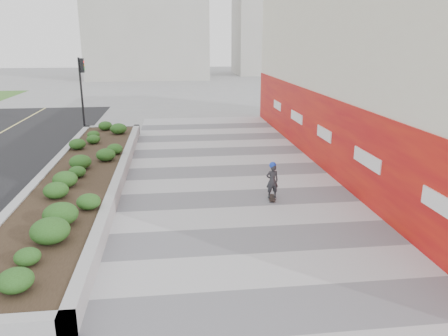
# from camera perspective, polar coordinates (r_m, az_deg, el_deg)

# --- Properties ---
(ground) EXTENTS (160.00, 160.00, 0.00)m
(ground) POSITION_cam_1_polar(r_m,az_deg,el_deg) (10.36, 6.36, -13.55)
(ground) COLOR gray
(ground) RESTS_ON ground
(walkway) EXTENTS (8.00, 36.00, 0.01)m
(walkway) POSITION_cam_1_polar(r_m,az_deg,el_deg) (12.99, 3.35, -6.99)
(walkway) COLOR #A8A8AD
(walkway) RESTS_ON ground
(building) EXTENTS (6.04, 24.08, 8.00)m
(building) POSITION_cam_1_polar(r_m,az_deg,el_deg) (19.96, 20.88, 11.98)
(building) COLOR beige
(building) RESTS_ON ground
(planter) EXTENTS (3.00, 18.00, 0.90)m
(planter) POSITION_cam_1_polar(r_m,az_deg,el_deg) (16.75, -18.05, -0.85)
(planter) COLOR #9E9EA0
(planter) RESTS_ON ground
(traffic_signal_near) EXTENTS (0.33, 0.28, 4.20)m
(traffic_signal_near) POSITION_cam_1_polar(r_m,az_deg,el_deg) (26.81, -18.06, 10.50)
(traffic_signal_near) COLOR black
(traffic_signal_near) RESTS_ON ground
(distant_bldg_north_l) EXTENTS (16.00, 12.00, 20.00)m
(distant_bldg_north_l) POSITION_cam_1_polar(r_m,az_deg,el_deg) (63.96, -10.08, 20.53)
(distant_bldg_north_l) COLOR #ADAAA3
(distant_bldg_north_l) RESTS_ON ground
(manhole_cover) EXTENTS (0.44, 0.44, 0.01)m
(manhole_cover) POSITION_cam_1_polar(r_m,az_deg,el_deg) (13.08, 5.53, -6.88)
(manhole_cover) COLOR #595654
(manhole_cover) RESTS_ON ground
(skateboarder) EXTENTS (0.45, 0.74, 1.32)m
(skateboarder) POSITION_cam_1_polar(r_m,az_deg,el_deg) (14.56, 6.32, -1.64)
(skateboarder) COLOR beige
(skateboarder) RESTS_ON ground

